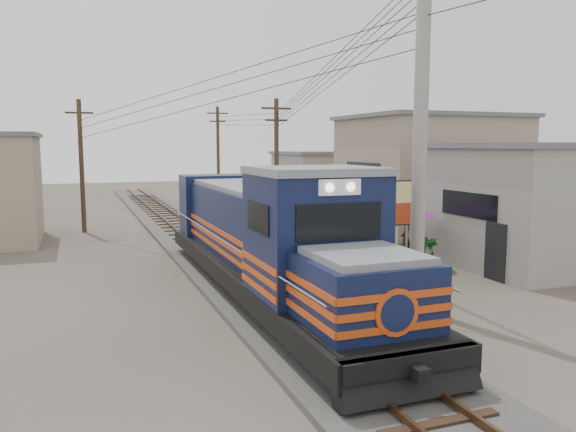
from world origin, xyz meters
name	(u,v)px	position (x,y,z in m)	size (l,w,h in m)	color
ground	(293,318)	(0.00, 0.00, 0.00)	(120.00, 120.00, 0.00)	#473F35
ballast	(210,250)	(0.00, 10.00, 0.08)	(3.60, 70.00, 0.16)	#595651
track	(210,246)	(0.00, 10.00, 0.26)	(1.15, 70.00, 0.12)	#51331E
locomotive	(267,242)	(0.00, 2.21, 1.73)	(2.93, 15.96, 3.96)	black
utility_pole_main	(420,131)	(3.50, -0.50, 5.00)	(0.40, 0.40, 10.00)	#9E9B93
wooden_pole_mid	(276,163)	(4.50, 14.00, 3.68)	(1.60, 0.24, 7.00)	#4C3826
wooden_pole_far	(218,154)	(4.80, 28.00, 3.93)	(1.60, 0.24, 7.50)	#4C3826
wooden_pole_left	(81,163)	(-5.00, 18.00, 3.68)	(1.60, 0.24, 7.00)	#4C3826
power_lines	(212,69)	(-0.14, 8.49, 7.56)	(9.65, 19.00, 3.30)	black
shophouse_front	(543,204)	(11.50, 3.00, 2.36)	(7.35, 6.30, 4.70)	gray
shophouse_mid	(429,173)	(12.50, 12.00, 3.11)	(8.40, 7.35, 6.20)	gray
shophouse_back	(326,182)	(11.00, 22.00, 2.11)	(6.30, 6.30, 4.20)	gray
billboard	(386,206)	(4.76, 3.34, 2.50)	(2.20, 0.24, 3.40)	#99999E
market_umbrella	(407,209)	(6.41, 4.55, 2.21)	(2.49, 2.49, 2.51)	black
vendor	(406,239)	(7.30, 6.00, 0.80)	(0.58, 0.38, 1.60)	black
plant_nursery	(396,255)	(5.94, 4.55, 0.47)	(3.19, 2.08, 1.11)	#1C6222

